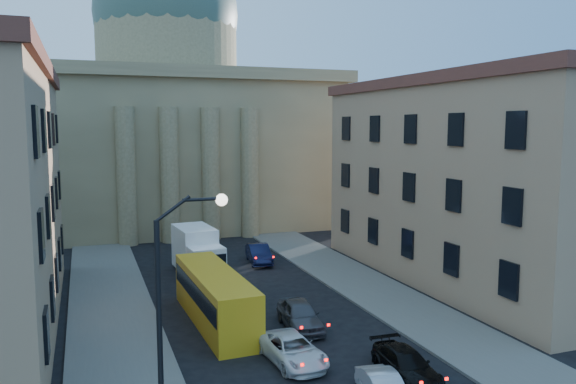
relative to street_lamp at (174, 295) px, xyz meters
name	(u,v)px	position (x,y,z in m)	size (l,w,h in m)	color
sidewalk_left	(117,341)	(-1.53, 10.00, -5.21)	(5.00, 60.00, 0.15)	#5E5C56
sidewalk_right	(401,305)	(15.47, 10.00, -5.21)	(5.00, 60.00, 0.15)	#5E5C56
church	(170,120)	(6.97, 47.47, 6.59)	(68.02, 28.76, 36.60)	#7A6A4B
building_right	(475,178)	(23.97, 14.00, 2.14)	(11.60, 26.60, 14.70)	#A2805F
street_lamp	(174,295)	(0.00, 0.00, 0.00)	(2.62, 0.44, 8.83)	black
car_left_mid	(292,350)	(6.17, 4.51, -4.64)	(2.15, 4.66, 1.29)	silver
car_right_mid	(406,365)	(10.34, 1.18, -4.64)	(1.80, 4.43, 1.29)	black
car_right_far	(300,315)	(8.17, 8.61, -4.50)	(1.86, 4.61, 1.57)	#454449
car_right_distant	(259,254)	(10.47, 23.77, -4.52)	(1.61, 4.63, 1.52)	black
city_bus	(215,295)	(3.95, 11.20, -3.69)	(2.78, 10.59, 2.96)	gold
box_truck	(198,253)	(5.09, 21.99, -3.62)	(3.02, 6.57, 3.51)	white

